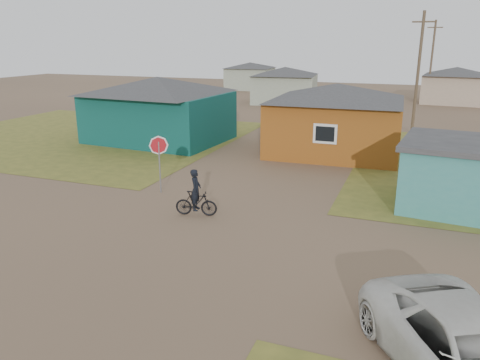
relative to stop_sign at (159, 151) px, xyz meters
The scene contains 12 objects.
ground 5.47m from the stop_sign, 53.68° to the right, with size 120.00×120.00×0.00m, color brown.
grass_nw 14.17m from the stop_sign, 141.08° to the left, with size 20.00×18.00×0.00m, color olive.
house_teal 10.80m from the stop_sign, 120.22° to the left, with size 8.93×7.08×4.00m.
house_yellow 11.30m from the stop_sign, 60.49° to the left, with size 7.72×6.76×3.90m.
house_pale_west 29.98m from the stop_sign, 95.62° to the left, with size 7.04×6.15×3.60m.
house_beige_east 38.14m from the stop_sign, 69.97° to the left, with size 6.95×6.05×3.60m.
house_pale_north 43.24m from the stop_sign, 104.65° to the left, with size 6.28×5.81×3.40m.
utility_pole_near 20.37m from the stop_sign, 61.79° to the left, with size 1.40×0.20×8.00m.
utility_pole_far 35.52m from the stop_sign, 72.66° to the left, with size 1.40×0.20×8.00m.
stop_sign is the anchor object (origin of this frame).
cyclist 3.41m from the stop_sign, 36.31° to the right, with size 1.60×0.76×1.75m.
vehicle 13.93m from the stop_sign, 36.22° to the right, with size 2.44×5.29×1.47m, color silver.
Camera 1 is at (6.72, -12.18, 6.18)m, focal length 35.00 mm.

